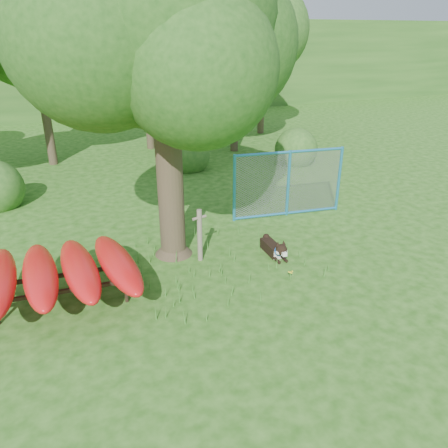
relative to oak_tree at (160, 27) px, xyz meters
name	(u,v)px	position (x,y,z in m)	size (l,w,h in m)	color
ground	(237,287)	(0.84, -2.13, -5.24)	(80.00, 80.00, 0.00)	#1D4D0F
oak_tree	(160,27)	(0.00, 0.00, 0.00)	(6.41, 5.64, 7.85)	#352B1D
wooden_post	(200,234)	(0.54, -0.62, -4.53)	(0.37, 0.15, 1.33)	#645C4B
kayak_rack	(60,272)	(-2.70, -1.28, -4.49)	(3.05, 3.05, 0.98)	black
husky_dog	(275,249)	(2.33, -1.16, -5.04)	(0.34, 1.24, 0.55)	black
fence_section	(288,184)	(3.99, 1.02, -4.23)	(3.43, 0.58, 3.36)	#2986C0
wildflower_clump	(290,273)	(2.04, -2.36, -5.04)	(0.12, 0.12, 0.25)	#3D7C28
bg_tree_b	(30,19)	(-2.16, 9.87, 0.37)	(5.20, 5.20, 8.22)	#352B1D
bg_tree_c	(145,58)	(2.34, 10.87, -1.13)	(4.00, 4.00, 6.12)	#352B1D
bg_tree_d	(235,34)	(5.84, 8.87, -0.15)	(4.80, 4.80, 7.50)	#352B1D
bg_tree_e	(264,30)	(8.84, 11.87, -0.01)	(4.60, 4.60, 7.55)	#352B1D
shrub_right	(295,163)	(7.34, 5.87, -5.24)	(1.80, 1.80, 1.80)	#28561C
shrub_mid	(188,169)	(2.84, 6.87, -5.24)	(1.80, 1.80, 1.80)	#28561C
wooded_hillside	(75,64)	(0.84, 25.87, -2.24)	(80.00, 12.00, 6.00)	#28561C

